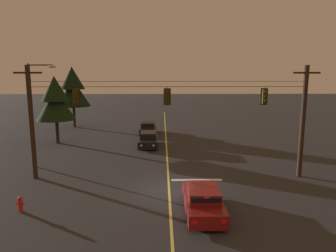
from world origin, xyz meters
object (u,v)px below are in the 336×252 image
object	(u,v)px
traffic_light_left_inner	(167,97)
fire_hydrant	(20,204)
car_oncoming_lead	(148,140)
car_oncoming_trailing	(148,128)
street_lamp_corner	(35,106)
tree_verge_far	(73,89)
car_waiting_near_lane	(203,201)
traffic_light_leftmost	(76,97)
tree_verge_near	(55,100)
traffic_light_centre	(265,97)

from	to	relation	value
traffic_light_left_inner	fire_hydrant	xyz separation A→B (m)	(-7.63, -5.15, -5.08)
car_oncoming_lead	fire_hydrant	distance (m)	15.48
car_oncoming_trailing	street_lamp_corner	size ratio (longest dim) A/B	0.57
car_oncoming_trailing	street_lamp_corner	distance (m)	15.46
traffic_light_left_inner	tree_verge_far	distance (m)	23.51
car_waiting_near_lane	tree_verge_far	xyz separation A→B (m)	(-13.75, 25.65, 4.46)
car_oncoming_lead	fire_hydrant	bearing A→B (deg)	-112.56
traffic_light_leftmost	tree_verge_far	size ratio (longest dim) A/B	0.15
car_waiting_near_lane	car_oncoming_trailing	bearing A→B (deg)	100.16
tree_verge_near	fire_hydrant	world-z (taller)	tree_verge_near
car_oncoming_trailing	tree_verge_near	distance (m)	10.85
traffic_light_left_inner	fire_hydrant	world-z (taller)	traffic_light_left_inner
traffic_light_left_inner	car_waiting_near_lane	xyz separation A→B (m)	(1.71, -5.46, -4.87)
car_oncoming_trailing	street_lamp_corner	xyz separation A→B (m)	(-7.69, -12.79, 4.03)
traffic_light_left_inner	fire_hydrant	bearing A→B (deg)	-145.98
street_lamp_corner	tree_verge_far	bearing A→B (deg)	97.54
car_waiting_near_lane	street_lamp_corner	xyz separation A→B (m)	(-11.41, 7.99, 4.03)
car_oncoming_lead	tree_verge_far	world-z (taller)	tree_verge_far
tree_verge_near	fire_hydrant	size ratio (longest dim) A/B	8.12
car_oncoming_lead	street_lamp_corner	bearing A→B (deg)	-140.44
traffic_light_left_inner	tree_verge_near	xyz separation A→B (m)	(-11.05, 10.62, -1.13)
tree_verge_far	fire_hydrant	distance (m)	26.14
traffic_light_centre	tree_verge_far	world-z (taller)	tree_verge_far
traffic_light_leftmost	traffic_light_centre	size ratio (longest dim) A/B	1.00
car_oncoming_lead	car_oncoming_trailing	world-z (taller)	same
traffic_light_centre	car_waiting_near_lane	world-z (taller)	traffic_light_centre
tree_verge_near	fire_hydrant	xyz separation A→B (m)	(3.42, -15.77, -3.95)
tree_verge_near	tree_verge_far	xyz separation A→B (m)	(-0.99, 9.56, 0.72)
car_oncoming_lead	car_oncoming_trailing	xyz separation A→B (m)	(-0.32, 6.18, 0.00)
traffic_light_leftmost	traffic_light_centre	world-z (taller)	same
traffic_light_centre	car_waiting_near_lane	bearing A→B (deg)	-130.96
tree_verge_far	traffic_light_left_inner	bearing A→B (deg)	-59.19
car_oncoming_lead	street_lamp_corner	distance (m)	11.14
car_waiting_near_lane	car_oncoming_lead	distance (m)	15.00
traffic_light_leftmost	tree_verge_near	xyz separation A→B (m)	(-5.06, 10.62, -1.13)
traffic_light_centre	tree_verge_far	distance (m)	27.38
traffic_light_centre	car_oncoming_lead	xyz separation A→B (m)	(-8.15, 9.14, -4.87)
traffic_light_leftmost	car_oncoming_trailing	xyz separation A→B (m)	(3.98, 15.32, -4.87)
traffic_light_leftmost	traffic_light_left_inner	distance (m)	5.99
car_oncoming_trailing	street_lamp_corner	world-z (taller)	street_lamp_corner
tree_verge_far	car_waiting_near_lane	bearing A→B (deg)	-61.80
street_lamp_corner	traffic_light_centre	bearing A→B (deg)	-8.89
traffic_light_centre	street_lamp_corner	world-z (taller)	street_lamp_corner
car_waiting_near_lane	car_oncoming_trailing	distance (m)	21.11
street_lamp_corner	traffic_light_left_inner	bearing A→B (deg)	-14.60
fire_hydrant	traffic_light_left_inner	bearing A→B (deg)	34.02
traffic_light_leftmost	tree_verge_far	xyz separation A→B (m)	(-6.05, 20.19, -0.41)
traffic_light_centre	car_waiting_near_lane	distance (m)	8.72
traffic_light_left_inner	car_oncoming_lead	world-z (taller)	traffic_light_left_inner
traffic_light_leftmost	car_waiting_near_lane	bearing A→B (deg)	-35.37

